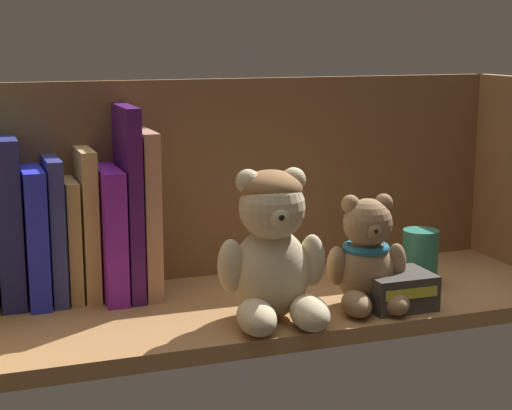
# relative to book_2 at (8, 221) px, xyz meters

# --- Properties ---
(shelf_board) EXTENTS (0.77, 0.26, 0.02)m
(shelf_board) POSITION_rel_book_2_xyz_m (0.31, -0.10, -0.12)
(shelf_board) COLOR #9E7042
(shelf_board) RESTS_ON ground
(shelf_back_panel) EXTENTS (0.80, 0.01, 0.29)m
(shelf_back_panel) POSITION_rel_book_2_xyz_m (0.31, 0.04, 0.02)
(shelf_back_panel) COLOR brown
(shelf_back_panel) RESTS_ON ground
(book_2) EXTENTS (0.03, 0.10, 0.21)m
(book_2) POSITION_rel_book_2_xyz_m (0.00, 0.00, 0.00)
(book_2) COLOR navy
(book_2) RESTS_ON shelf_board
(book_3) EXTENTS (0.03, 0.12, 0.17)m
(book_3) POSITION_rel_book_2_xyz_m (0.03, 0.00, -0.02)
(book_3) COLOR #2027C3
(book_3) RESTS_ON shelf_board
(book_4) EXTENTS (0.02, 0.11, 0.18)m
(book_4) POSITION_rel_book_2_xyz_m (0.06, 0.00, -0.01)
(book_4) COLOR navy
(book_4) RESTS_ON shelf_board
(book_5) EXTENTS (0.02, 0.09, 0.15)m
(book_5) POSITION_rel_book_2_xyz_m (0.08, 0.00, -0.03)
(book_5) COLOR tan
(book_5) RESTS_ON shelf_board
(book_6) EXTENTS (0.02, 0.10, 0.19)m
(book_6) POSITION_rel_book_2_xyz_m (0.10, 0.00, -0.01)
(book_6) COLOR tan
(book_6) RESTS_ON shelf_board
(book_7) EXTENTS (0.03, 0.15, 0.17)m
(book_7) POSITION_rel_book_2_xyz_m (0.12, 0.00, -0.02)
(book_7) COLOR purple
(book_7) RESTS_ON shelf_board
(book_8) EXTENTS (0.02, 0.14, 0.25)m
(book_8) POSITION_rel_book_2_xyz_m (0.15, 0.00, 0.02)
(book_8) COLOR #44145B
(book_8) RESTS_ON shelf_board
(book_9) EXTENTS (0.02, 0.13, 0.21)m
(book_9) POSITION_rel_book_2_xyz_m (0.17, 0.00, 0.00)
(book_9) COLOR tan
(book_9) RESTS_ON shelf_board
(teddy_bear_larger) EXTENTS (0.13, 0.14, 0.18)m
(teddy_bear_larger) POSITION_rel_book_2_xyz_m (0.29, -0.17, -0.02)
(teddy_bear_larger) COLOR beige
(teddy_bear_larger) RESTS_ON shelf_board
(teddy_bear_smaller) EXTENTS (0.10, 0.11, 0.14)m
(teddy_bear_smaller) POSITION_rel_book_2_xyz_m (0.41, -0.17, -0.05)
(teddy_bear_smaller) COLOR #93704C
(teddy_bear_smaller) RESTS_ON shelf_board
(pillar_candle) EXTENTS (0.05, 0.05, 0.08)m
(pillar_candle) POSITION_rel_book_2_xyz_m (0.52, -0.11, -0.07)
(pillar_candle) COLOR #2D7A66
(pillar_candle) RESTS_ON shelf_board
(small_product_box) EXTENTS (0.08, 0.07, 0.04)m
(small_product_box) POSITION_rel_book_2_xyz_m (0.45, -0.18, -0.08)
(small_product_box) COLOR #38332D
(small_product_box) RESTS_ON shelf_board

